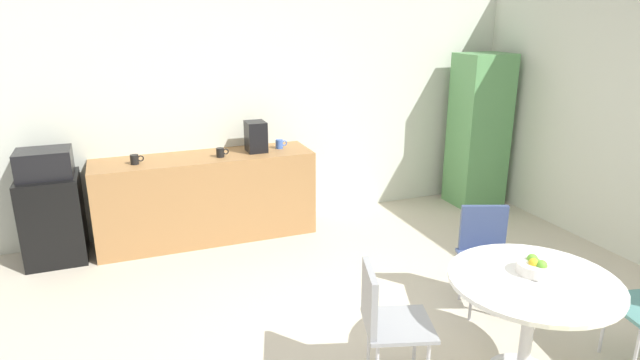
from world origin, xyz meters
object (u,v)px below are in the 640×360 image
(round_table, at_px, (532,299))
(mini_fridge, at_px, (53,219))
(microwave, at_px, (44,163))
(locker_cabinet, at_px, (479,131))
(mug_white, at_px, (221,152))
(chair_gray, at_px, (383,314))
(mug_red, at_px, (135,159))
(coffee_maker, at_px, (256,137))
(mug_green, at_px, (280,144))
(fruit_bowl, at_px, (535,267))
(chair_navy, at_px, (485,245))

(round_table, bearing_deg, mini_fridge, 134.29)
(microwave, xyz_separation_m, locker_cabinet, (4.79, -0.10, -0.05))
(round_table, height_order, mug_white, mug_white)
(round_table, distance_m, chair_gray, 0.95)
(chair_gray, distance_m, mug_red, 3.05)
(chair_gray, bearing_deg, coffee_maker, 91.39)
(mini_fridge, relative_size, mug_green, 6.53)
(locker_cabinet, bearing_deg, round_table, -121.20)
(mini_fridge, bearing_deg, chair_gray, -53.20)
(microwave, distance_m, mug_red, 0.80)
(mug_green, xyz_separation_m, mug_red, (-1.50, -0.10, 0.00))
(fruit_bowl, xyz_separation_m, mug_red, (-2.26, 2.95, 0.17))
(coffee_maker, bearing_deg, chair_navy, -59.11)
(locker_cabinet, bearing_deg, mug_red, 179.44)
(mug_green, bearing_deg, mini_fridge, -179.08)
(fruit_bowl, distance_m, mug_green, 3.14)
(microwave, xyz_separation_m, chair_gray, (2.09, -2.79, -0.45))
(chair_navy, bearing_deg, locker_cabinet, 54.94)
(microwave, xyz_separation_m, mug_white, (1.62, -0.10, -0.02))
(mug_white, bearing_deg, microwave, 176.63)
(microwave, relative_size, coffee_maker, 1.50)
(locker_cabinet, xyz_separation_m, mug_white, (-3.17, 0.00, 0.02))
(coffee_maker, bearing_deg, fruit_bowl, -71.14)
(chair_navy, bearing_deg, mini_fridge, 146.73)
(chair_navy, relative_size, mug_red, 6.43)
(chair_navy, xyz_separation_m, mug_red, (-2.53, 2.12, 0.43))
(round_table, relative_size, chair_navy, 1.27)
(microwave, bearing_deg, mug_red, -4.38)
(mini_fridge, relative_size, chair_gray, 1.01)
(mini_fridge, xyz_separation_m, locker_cabinet, (4.79, -0.10, 0.50))
(mug_green, height_order, mug_red, same)
(mini_fridge, bearing_deg, coffee_maker, 0.00)
(fruit_bowl, height_order, coffee_maker, coffee_maker)
(mug_white, height_order, mug_red, same)
(microwave, distance_m, round_table, 4.31)
(microwave, relative_size, chair_gray, 0.58)
(locker_cabinet, distance_m, round_table, 3.49)
(microwave, height_order, coffee_maker, coffee_maker)
(mini_fridge, height_order, microwave, microwave)
(mini_fridge, distance_m, coffee_maker, 2.12)
(locker_cabinet, distance_m, coffee_maker, 2.78)
(mini_fridge, height_order, locker_cabinet, locker_cabinet)
(chair_navy, xyz_separation_m, fruit_bowl, (-0.28, -0.82, 0.25))
(mini_fridge, relative_size, mug_white, 6.53)
(coffee_maker, bearing_deg, locker_cabinet, -2.07)
(locker_cabinet, relative_size, mug_white, 14.36)
(round_table, distance_m, fruit_bowl, 0.20)
(locker_cabinet, distance_m, mug_green, 2.51)
(microwave, xyz_separation_m, coffee_maker, (2.02, 0.00, 0.09))
(locker_cabinet, bearing_deg, mug_green, 176.87)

